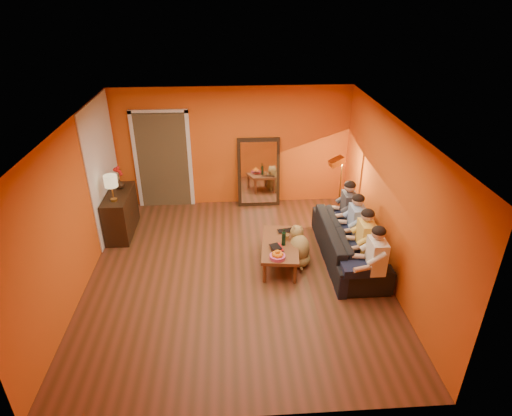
{
  "coord_description": "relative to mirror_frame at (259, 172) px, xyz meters",
  "views": [
    {
      "loc": [
        -0.08,
        -5.98,
        4.41
      ],
      "look_at": [
        0.35,
        0.5,
        1.0
      ],
      "focal_mm": 30.0,
      "sensor_mm": 36.0,
      "label": 1
    }
  ],
  "objects": [
    {
      "name": "sofa",
      "position": [
        1.45,
        -2.28,
        -0.43
      ],
      "size": [
        2.29,
        0.9,
        0.67
      ],
      "primitive_type": "imported",
      "rotation": [
        0.0,
        0.0,
        1.57
      ],
      "color": "black",
      "rests_on": "floor"
    },
    {
      "name": "book_lower",
      "position": [
        0.03,
        -2.57,
        -0.33
      ],
      "size": [
        0.21,
        0.26,
        0.02
      ],
      "primitive_type": "imported",
      "rotation": [
        0.0,
        0.0,
        -0.12
      ],
      "color": "black",
      "rests_on": "coffee_table"
    },
    {
      "name": "coffee_table",
      "position": [
        0.21,
        -2.37,
        -0.55
      ],
      "size": [
        0.76,
        1.29,
        0.42
      ],
      "primitive_type": null,
      "rotation": [
        0.0,
        0.0,
        -0.12
      ],
      "color": "brown",
      "rests_on": "floor"
    },
    {
      "name": "door_jamb_right",
      "position": [
        -1.48,
        0.08,
        0.29
      ],
      "size": [
        0.08,
        0.06,
        2.2
      ],
      "primitive_type": "cube",
      "color": "white",
      "rests_on": "wall_back"
    },
    {
      "name": "floor_lamp",
      "position": [
        1.55,
        -1.04,
        -0.04
      ],
      "size": [
        0.35,
        0.3,
        1.44
      ],
      "primitive_type": null,
      "rotation": [
        0.0,
        0.0,
        0.24
      ],
      "color": "gold",
      "rests_on": "floor"
    },
    {
      "name": "person_far_left",
      "position": [
        1.58,
        -3.28,
        -0.15
      ],
      "size": [
        0.7,
        0.44,
        1.22
      ],
      "primitive_type": null,
      "color": "silver",
      "rests_on": "sofa"
    },
    {
      "name": "doorway_recess",
      "position": [
        -2.05,
        0.2,
        0.29
      ],
      "size": [
        1.06,
        0.3,
        2.1
      ],
      "primitive_type": "cube",
      "color": "#3F2D19",
      "rests_on": "floor"
    },
    {
      "name": "laptop",
      "position": [
        0.39,
        -2.02,
        -0.33
      ],
      "size": [
        0.38,
        0.28,
        0.03
      ],
      "primitive_type": "imported",
      "rotation": [
        0.0,
        0.0,
        0.18
      ],
      "color": "black",
      "rests_on": "coffee_table"
    },
    {
      "name": "white_accent",
      "position": [
        -3.04,
        -0.88,
        0.54
      ],
      "size": [
        0.02,
        1.9,
        2.58
      ],
      "primitive_type": "cube",
      "color": "white",
      "rests_on": "wall_left"
    },
    {
      "name": "mirror_frame",
      "position": [
        0.0,
        0.0,
        0.0
      ],
      "size": [
        0.92,
        0.27,
        1.51
      ],
      "primitive_type": "cube",
      "rotation": [
        -0.14,
        0.0,
        0.0
      ],
      "color": "black",
      "rests_on": "floor"
    },
    {
      "name": "book_upper",
      "position": [
        0.03,
        -2.58,
        -0.29
      ],
      "size": [
        0.22,
        0.25,
        0.02
      ],
      "primitive_type": "imported",
      "rotation": [
        0.0,
        0.0,
        0.31
      ],
      "color": "black",
      "rests_on": "book_mid"
    },
    {
      "name": "vase",
      "position": [
        -2.79,
        -0.83,
        0.18
      ],
      "size": [
        0.18,
        0.18,
        0.18
      ],
      "primitive_type": "imported",
      "color": "black",
      "rests_on": "sideboard"
    },
    {
      "name": "person_far_right",
      "position": [
        1.58,
        -1.63,
        -0.15
      ],
      "size": [
        0.7,
        0.44,
        1.22
      ],
      "primitive_type": null,
      "color": "#38373D",
      "rests_on": "sofa"
    },
    {
      "name": "door_header",
      "position": [
        -2.05,
        0.08,
        1.36
      ],
      "size": [
        1.22,
        0.06,
        0.08
      ],
      "primitive_type": "cube",
      "color": "white",
      "rests_on": "wall_back"
    },
    {
      "name": "fruit_bowl",
      "position": [
        0.11,
        -2.82,
        -0.26
      ],
      "size": [
        0.26,
        0.26,
        0.16
      ],
      "primitive_type": null,
      "color": "#D64B89",
      "rests_on": "coffee_table"
    },
    {
      "name": "person_mid_left",
      "position": [
        1.58,
        -2.73,
        -0.15
      ],
      "size": [
        0.7,
        0.44,
        1.22
      ],
      "primitive_type": null,
      "color": "#EBC54E",
      "rests_on": "sofa"
    },
    {
      "name": "wine_bottle",
      "position": [
        0.26,
        -2.42,
        -0.18
      ],
      "size": [
        0.07,
        0.07,
        0.31
      ],
      "primitive_type": "cylinder",
      "color": "black",
      "rests_on": "coffee_table"
    },
    {
      "name": "table_lamp",
      "position": [
        -2.79,
        -1.38,
        0.34
      ],
      "size": [
        0.24,
        0.24,
        0.51
      ],
      "primitive_type": null,
      "color": "beige",
      "rests_on": "sideboard"
    },
    {
      "name": "dog",
      "position": [
        0.55,
        -2.36,
        -0.41
      ],
      "size": [
        0.5,
        0.66,
        0.7
      ],
      "primitive_type": null,
      "rotation": [
        0.0,
        0.0,
        -0.21
      ],
      "color": "#A28449",
      "rests_on": "floor"
    },
    {
      "name": "flowers",
      "position": [
        -2.79,
        -0.83,
        0.45
      ],
      "size": [
        0.17,
        0.17,
        0.48
      ],
      "primitive_type": null,
      "color": "red",
      "rests_on": "vase"
    },
    {
      "name": "mirror_glass",
      "position": [
        0.0,
        -0.04,
        0.0
      ],
      "size": [
        0.78,
        0.21,
        1.35
      ],
      "primitive_type": "cube",
      "rotation": [
        -0.14,
        0.0,
        0.0
      ],
      "color": "white",
      "rests_on": "mirror_frame"
    },
    {
      "name": "room_shell",
      "position": [
        -0.55,
        -2.26,
        0.54
      ],
      "size": [
        5.0,
        5.5,
        2.6
      ],
      "color": "brown",
      "rests_on": "ground"
    },
    {
      "name": "sideboard",
      "position": [
        -2.79,
        -1.08,
        -0.34
      ],
      "size": [
        0.44,
        1.18,
        0.85
      ],
      "primitive_type": "cube",
      "color": "black",
      "rests_on": "floor"
    },
    {
      "name": "tumbler",
      "position": [
        0.33,
        -2.25,
        -0.29
      ],
      "size": [
        0.13,
        0.13,
        0.1
      ],
      "primitive_type": "imported",
      "rotation": [
        0.0,
        0.0,
        -0.27
      ],
      "color": "#B27F3F",
      "rests_on": "coffee_table"
    },
    {
      "name": "door_jamb_left",
      "position": [
        -2.62,
        0.08,
        0.29
      ],
      "size": [
        0.08,
        0.06,
        2.2
      ],
      "primitive_type": "cube",
      "color": "white",
      "rests_on": "wall_back"
    },
    {
      "name": "person_mid_right",
      "position": [
        1.58,
        -2.18,
        -0.15
      ],
      "size": [
        0.7,
        0.44,
        1.22
      ],
      "primitive_type": null,
      "color": "#85A3CE",
      "rests_on": "sofa"
    },
    {
      "name": "book_mid",
      "position": [
        0.04,
        -2.56,
        -0.31
      ],
      "size": [
        0.22,
        0.28,
        0.02
      ],
      "primitive_type": "imported",
      "rotation": [
        0.0,
        0.0,
        0.17
      ],
      "color": "red",
      "rests_on": "book_lower"
    }
  ]
}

